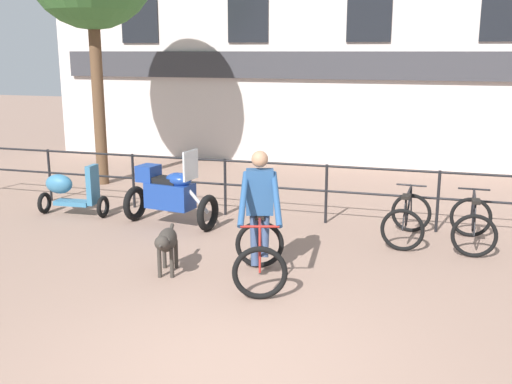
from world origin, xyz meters
name	(u,v)px	position (x,y,z in m)	size (l,w,h in m)	color
ground_plane	(228,368)	(0.00, 0.00, 0.00)	(60.00, 60.00, 0.00)	#8E7060
canal_railing	(326,184)	(0.00, 5.20, 0.71)	(15.05, 0.05, 1.05)	black
cyclist_with_bike	(260,224)	(-0.37, 2.32, 0.76)	(0.98, 1.32, 1.70)	black
dog	(167,242)	(-1.61, 2.11, 0.46)	(0.39, 0.95, 0.65)	#332D28
parked_motorcycle	(169,194)	(-2.57, 4.28, 0.56)	(1.69, 0.86, 1.35)	black
parked_bicycle_near_lamp	(407,219)	(1.42, 4.54, 0.36)	(0.75, 1.16, 0.86)	black
parked_bicycle_mid_left	(473,224)	(2.40, 4.54, 0.36)	(0.66, 1.11, 0.86)	black
parked_scooter	(70,191)	(-4.59, 4.35, 0.46)	(1.30, 0.47, 0.96)	black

